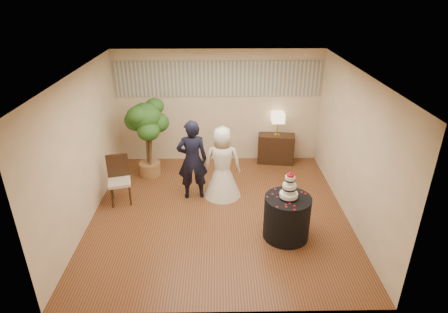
{
  "coord_description": "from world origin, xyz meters",
  "views": [
    {
      "loc": [
        -0.01,
        -6.32,
        4.23
      ],
      "look_at": [
        0.1,
        0.4,
        1.05
      ],
      "focal_mm": 30.0,
      "sensor_mm": 36.0,
      "label": 1
    }
  ],
  "objects_px": {
    "console": "(276,149)",
    "table_lamp": "(278,124)",
    "ficus_tree": "(147,139)",
    "side_chair": "(119,181)",
    "groom": "(192,160)",
    "bride": "(222,162)",
    "cake_table": "(287,217)",
    "wedding_cake": "(289,185)"
  },
  "relations": [
    {
      "from": "cake_table",
      "to": "side_chair",
      "type": "bearing_deg",
      "value": 159.64
    },
    {
      "from": "cake_table",
      "to": "wedding_cake",
      "type": "relative_size",
      "value": 1.62
    },
    {
      "from": "side_chair",
      "to": "groom",
      "type": "bearing_deg",
      "value": -6.24
    },
    {
      "from": "console",
      "to": "side_chair",
      "type": "xyz_separation_m",
      "value": [
        -3.49,
        -1.85,
        0.13
      ]
    },
    {
      "from": "console",
      "to": "ficus_tree",
      "type": "distance_m",
      "value": 3.2
    },
    {
      "from": "cake_table",
      "to": "table_lamp",
      "type": "xyz_separation_m",
      "value": [
        0.24,
        3.06,
        0.63
      ]
    },
    {
      "from": "side_chair",
      "to": "wedding_cake",
      "type": "bearing_deg",
      "value": -34.57
    },
    {
      "from": "bride",
      "to": "table_lamp",
      "type": "bearing_deg",
      "value": -127.0
    },
    {
      "from": "bride",
      "to": "table_lamp",
      "type": "distance_m",
      "value": 2.12
    },
    {
      "from": "groom",
      "to": "bride",
      "type": "relative_size",
      "value": 1.11
    },
    {
      "from": "bride",
      "to": "console",
      "type": "bearing_deg",
      "value": -127.0
    },
    {
      "from": "wedding_cake",
      "to": "table_lamp",
      "type": "distance_m",
      "value": 3.06
    },
    {
      "from": "groom",
      "to": "side_chair",
      "type": "xyz_separation_m",
      "value": [
        -1.5,
        -0.21,
        -0.36
      ]
    },
    {
      "from": "groom",
      "to": "wedding_cake",
      "type": "xyz_separation_m",
      "value": [
        1.75,
        -1.41,
        0.19
      ]
    },
    {
      "from": "table_lamp",
      "to": "groom",
      "type": "bearing_deg",
      "value": -140.57
    },
    {
      "from": "cake_table",
      "to": "side_chair",
      "type": "height_order",
      "value": "side_chair"
    },
    {
      "from": "wedding_cake",
      "to": "side_chair",
      "type": "relative_size",
      "value": 0.5
    },
    {
      "from": "bride",
      "to": "cake_table",
      "type": "relative_size",
      "value": 1.9
    },
    {
      "from": "console",
      "to": "table_lamp",
      "type": "distance_m",
      "value": 0.66
    },
    {
      "from": "groom",
      "to": "side_chair",
      "type": "relative_size",
      "value": 1.71
    },
    {
      "from": "groom",
      "to": "cake_table",
      "type": "bearing_deg",
      "value": 133.27
    },
    {
      "from": "side_chair",
      "to": "ficus_tree",
      "type": "bearing_deg",
      "value": 57.26
    },
    {
      "from": "console",
      "to": "bride",
      "type": "bearing_deg",
      "value": -121.92
    },
    {
      "from": "cake_table",
      "to": "ficus_tree",
      "type": "distance_m",
      "value": 3.77
    },
    {
      "from": "wedding_cake",
      "to": "console",
      "type": "distance_m",
      "value": 3.14
    },
    {
      "from": "ficus_tree",
      "to": "console",
      "type": "bearing_deg",
      "value": 11.75
    },
    {
      "from": "ficus_tree",
      "to": "bride",
      "type": "bearing_deg",
      "value": -29.04
    },
    {
      "from": "groom",
      "to": "table_lamp",
      "type": "distance_m",
      "value": 2.59
    },
    {
      "from": "side_chair",
      "to": "cake_table",
      "type": "bearing_deg",
      "value": -34.57
    },
    {
      "from": "console",
      "to": "side_chair",
      "type": "distance_m",
      "value": 3.95
    },
    {
      "from": "groom",
      "to": "console",
      "type": "xyz_separation_m",
      "value": [
        1.99,
        1.64,
        -0.49
      ]
    },
    {
      "from": "table_lamp",
      "to": "ficus_tree",
      "type": "distance_m",
      "value": 3.15
    },
    {
      "from": "bride",
      "to": "wedding_cake",
      "type": "relative_size",
      "value": 3.07
    },
    {
      "from": "bride",
      "to": "ficus_tree",
      "type": "height_order",
      "value": "ficus_tree"
    },
    {
      "from": "bride",
      "to": "side_chair",
      "type": "xyz_separation_m",
      "value": [
        -2.12,
        -0.26,
        -0.27
      ]
    },
    {
      "from": "table_lamp",
      "to": "bride",
      "type": "bearing_deg",
      "value": -130.7
    },
    {
      "from": "cake_table",
      "to": "console",
      "type": "distance_m",
      "value": 3.06
    },
    {
      "from": "ficus_tree",
      "to": "cake_table",
      "type": "bearing_deg",
      "value": -40.32
    },
    {
      "from": "cake_table",
      "to": "console",
      "type": "xyz_separation_m",
      "value": [
        0.24,
        3.06,
        -0.03
      ]
    },
    {
      "from": "groom",
      "to": "wedding_cake",
      "type": "height_order",
      "value": "groom"
    },
    {
      "from": "table_lamp",
      "to": "ficus_tree",
      "type": "relative_size",
      "value": 0.31
    },
    {
      "from": "console",
      "to": "groom",
      "type": "bearing_deg",
      "value": -131.78
    }
  ]
}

